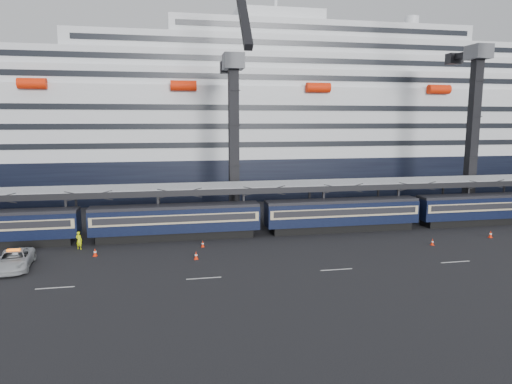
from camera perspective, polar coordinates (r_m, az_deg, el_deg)
ground at (r=52.31m, az=22.98°, el=-6.63°), size 260.00×260.00×0.00m
train at (r=58.05m, az=13.78°, el=-2.46°), size 133.05×3.00×4.05m
canopy at (r=63.14m, az=16.21°, el=1.15°), size 130.00×6.25×5.53m
cruise_ship at (r=91.89m, az=6.61°, el=8.18°), size 214.09×28.84×34.00m
crane_dark_near at (r=60.87m, az=-2.74°, el=7.53°), size 4.50×17.75×35.08m
crane_dark_mid at (r=73.62m, az=25.74°, el=8.01°), size 4.50×18.24×39.64m
pickup_truck at (r=47.36m, az=-27.97°, el=-7.49°), size 3.43×6.34×1.69m
worker at (r=51.53m, az=-21.25°, el=-5.65°), size 0.82×0.70×1.91m
traffic_cone_a at (r=48.54m, az=-19.47°, el=-7.10°), size 0.41×0.41×0.82m
traffic_cone_b at (r=45.21m, az=-7.50°, el=-7.85°), size 0.40×0.40×0.80m
traffic_cone_c at (r=49.37m, az=-6.68°, el=-6.45°), size 0.35×0.35×0.71m
traffic_cone_d at (r=53.35m, az=21.18°, el=-5.84°), size 0.36×0.36×0.71m
traffic_cone_e at (r=59.43m, az=27.26°, el=-4.70°), size 0.42×0.42×0.84m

